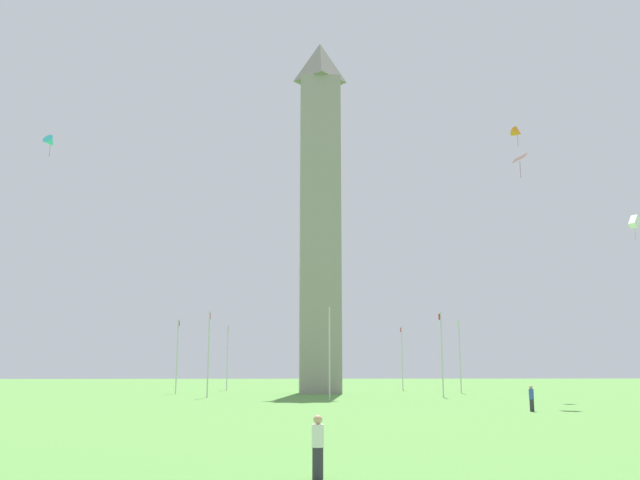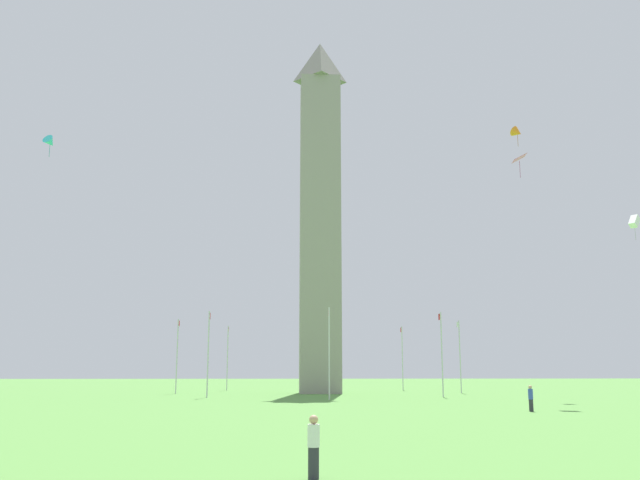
# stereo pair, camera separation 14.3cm
# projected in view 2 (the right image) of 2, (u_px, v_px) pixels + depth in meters

# --- Properties ---
(ground_plane) EXTENTS (260.00, 260.00, 0.00)m
(ground_plane) POSITION_uv_depth(u_px,v_px,m) (320.00, 393.00, 80.88)
(ground_plane) COLOR #548C3D
(obelisk_monument) EXTENTS (4.92, 4.92, 44.69)m
(obelisk_monument) POSITION_uv_depth(u_px,v_px,m) (320.00, 210.00, 85.05)
(obelisk_monument) COLOR gray
(obelisk_monument) RESTS_ON ground
(flagpole_n) EXTENTS (1.12, 0.14, 8.70)m
(flagpole_n) POSITION_uv_depth(u_px,v_px,m) (314.00, 356.00, 98.48)
(flagpole_n) COLOR silver
(flagpole_n) RESTS_ON ground
(flagpole_ne) EXTENTS (1.12, 0.14, 8.70)m
(flagpole_ne) POSITION_uv_depth(u_px,v_px,m) (228.00, 355.00, 92.99)
(flagpole_ne) COLOR silver
(flagpole_ne) RESTS_ON ground
(flagpole_e) EXTENTS (1.12, 0.14, 8.70)m
(flagpole_e) POSITION_uv_depth(u_px,v_px,m) (177.00, 353.00, 80.96)
(flagpole_e) COLOR silver
(flagpole_e) RESTS_ON ground
(flagpole_se) EXTENTS (1.12, 0.14, 8.70)m
(flagpole_se) POSITION_uv_depth(u_px,v_px,m) (208.00, 350.00, 69.42)
(flagpole_se) COLOR silver
(flagpole_se) RESTS_ON ground
(flagpole_s) EXTENTS (1.12, 0.14, 8.70)m
(flagpole_s) POSITION_uv_depth(u_px,v_px,m) (329.00, 349.00, 65.15)
(flagpole_s) COLOR silver
(flagpole_s) RESTS_ON ground
(flagpole_sw) EXTENTS (1.12, 0.14, 8.70)m
(flagpole_sw) POSITION_uv_depth(u_px,v_px,m) (442.00, 350.00, 70.64)
(flagpole_sw) COLOR silver
(flagpole_sw) RESTS_ON ground
(flagpole_w) EXTENTS (1.12, 0.14, 8.70)m
(flagpole_w) POSITION_uv_depth(u_px,v_px,m) (460.00, 353.00, 82.68)
(flagpole_w) COLOR silver
(flagpole_w) RESTS_ON ground
(flagpole_nw) EXTENTS (1.12, 0.14, 8.70)m
(flagpole_nw) POSITION_uv_depth(u_px,v_px,m) (402.00, 355.00, 94.21)
(flagpole_nw) COLOR silver
(flagpole_nw) RESTS_ON ground
(person_blue_shirt) EXTENTS (0.32, 0.32, 1.74)m
(person_blue_shirt) POSITION_uv_depth(u_px,v_px,m) (531.00, 398.00, 46.23)
(person_blue_shirt) COLOR #2D2D38
(person_blue_shirt) RESTS_ON ground
(person_white_shirt) EXTENTS (0.32, 0.32, 1.62)m
(person_white_shirt) POSITION_uv_depth(u_px,v_px,m) (314.00, 447.00, 17.84)
(person_white_shirt) COLOR #2D2D38
(person_white_shirt) RESTS_ON ground
(kite_pink_diamond) EXTENTS (1.43, 1.32, 2.14)m
(kite_pink_diamond) POSITION_uv_depth(u_px,v_px,m) (519.00, 159.00, 61.46)
(kite_pink_diamond) COLOR pink
(kite_white_box) EXTENTS (1.35, 1.49, 2.69)m
(kite_white_box) POSITION_uv_depth(u_px,v_px,m) (634.00, 221.00, 70.37)
(kite_white_box) COLOR white
(kite_cyan_delta) EXTENTS (1.66, 1.49, 2.22)m
(kite_cyan_delta) POSITION_uv_depth(u_px,v_px,m) (50.00, 142.00, 67.62)
(kite_cyan_delta) COLOR #33C6D1
(kite_orange_delta) EXTENTS (1.89, 1.85, 2.37)m
(kite_orange_delta) POSITION_uv_depth(u_px,v_px,m) (517.00, 133.00, 75.38)
(kite_orange_delta) COLOR orange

